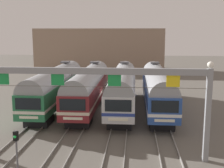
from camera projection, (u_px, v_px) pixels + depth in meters
ground_plane at (106, 109)px, 34.20m from camera, size 160.00×160.00×0.00m
track_bed at (116, 83)px, 50.87m from camera, size 13.35×70.00×0.15m
commuter_train_green at (56, 85)px, 34.20m from camera, size 2.88×18.06×5.05m
commuter_train_maroon at (89, 86)px, 33.89m from camera, size 2.88×18.06×5.05m
commuter_train_silver at (123, 86)px, 33.58m from camera, size 2.88×18.06×5.05m
commuter_train_blue at (157, 87)px, 33.27m from camera, size 2.88×18.06×5.05m
catenary_gantry at (86, 88)px, 20.06m from camera, size 17.08×0.44×6.97m
yard_signal_mast at (16, 144)px, 18.08m from camera, size 0.28×0.35×2.87m
maintenance_building at (100, 49)px, 69.63m from camera, size 29.57×10.00×9.69m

